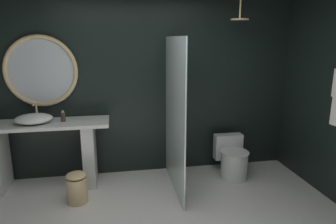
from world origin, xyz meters
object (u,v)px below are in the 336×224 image
vessel_sink (34,119)px  round_wall_mirror (41,71)px  toilet (232,159)px  waste_bin (77,187)px  rain_shower_head (240,18)px  soap_dispenser (63,117)px

vessel_sink → round_wall_mirror: bearing=71.7°
vessel_sink → toilet: bearing=-2.5°
vessel_sink → round_wall_mirror: size_ratio=0.49×
waste_bin → vessel_sink: bearing=137.9°
rain_shower_head → waste_bin: 3.02m
toilet → soap_dispenser: bearing=176.4°
toilet → round_wall_mirror: bearing=171.7°
soap_dispenser → rain_shower_head: bearing=-1.1°
soap_dispenser → toilet: soap_dispenser is taller
rain_shower_head → waste_bin: bearing=-167.8°
rain_shower_head → vessel_sink: bearing=179.7°
soap_dispenser → round_wall_mirror: round_wall_mirror is taller
vessel_sink → waste_bin: (0.54, -0.48, -0.76)m
rain_shower_head → waste_bin: size_ratio=0.78×
soap_dispenser → rain_shower_head: (2.36, -0.05, 1.26)m
rain_shower_head → toilet: (-0.04, -0.10, -1.97)m
round_wall_mirror → toilet: 2.91m
round_wall_mirror → waste_bin: round_wall_mirror is taller
soap_dispenser → vessel_sink: bearing=-174.7°
vessel_sink → waste_bin: vessel_sink is taller
rain_shower_head → waste_bin: (-2.18, -0.47, -2.03)m
round_wall_mirror → toilet: size_ratio=1.66×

